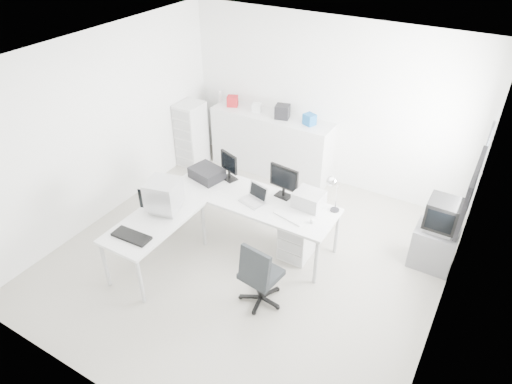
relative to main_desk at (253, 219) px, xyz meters
The scene contains 30 objects.
floor 0.55m from the main_desk, 67.45° to the right, with size 5.00×5.00×0.01m, color silver.
ceiling 2.46m from the main_desk, 67.45° to the right, with size 5.00×5.00×0.01m, color white.
back_wall 2.37m from the main_desk, 85.83° to the left, with size 5.00×0.02×2.80m, color white.
left_wall 2.59m from the main_desk, behind, with size 0.02×5.00×2.80m, color white.
right_wall 2.87m from the main_desk, ahead, with size 0.02×5.00×2.80m, color white.
window 3.02m from the main_desk, 17.41° to the left, with size 0.02×1.20×1.10m, color white, non-canonical shape.
wall_picture 3.05m from the main_desk, ahead, with size 0.04×0.90×0.60m, color black, non-canonical shape.
main_desk is the anchor object (origin of this frame).
side_desk 1.39m from the main_desk, 127.69° to the right, with size 0.70×1.40×0.75m, color silver, non-canonical shape.
drawer_pedestal 0.71m from the main_desk, ahead, with size 0.40×0.50×0.60m, color silver.
inkjet_printer 0.97m from the main_desk, behind, with size 0.46×0.36×0.16m, color black.
lcd_monitor_small 0.84m from the main_desk, 155.56° to the left, with size 0.34×0.19×0.43m, color black, non-canonical shape.
lcd_monitor_large 0.74m from the main_desk, 35.54° to the left, with size 0.44×0.18×0.46m, color black, non-canonical shape.
laptop 0.49m from the main_desk, 63.43° to the right, with size 0.31×0.32×0.21m, color #B7B7BA, non-canonical shape.
white_keyboard 0.77m from the main_desk, 12.99° to the right, with size 0.45×0.14×0.02m, color silver.
white_mouse 1.04m from the main_desk, ahead, with size 0.06×0.06×0.06m, color silver.
laser_printer 0.92m from the main_desk, 16.35° to the left, with size 0.38×0.33×0.22m, color #A5A5A5.
desk_lamp 1.29m from the main_desk, 15.26° to the left, with size 0.15×0.15×0.46m, color silver, non-canonical shape.
crt_monitor 1.34m from the main_desk, 135.00° to the right, with size 0.37×0.37×0.43m, color #B7B7BA, non-canonical shape.
black_keyboard 1.77m from the main_desk, 119.54° to the right, with size 0.50×0.20×0.03m, color black.
office_chair 1.20m from the main_desk, 54.24° to the right, with size 0.56×0.56×0.97m, color #272A2C, non-canonical shape.
tv_cabinet 2.50m from the main_desk, 18.42° to the left, with size 0.55×0.45×0.60m, color slate.
crt_tv 2.54m from the main_desk, 18.42° to the left, with size 0.50×0.48×0.45m, color black, non-canonical shape.
sideboard 2.01m from the main_desk, 111.38° to the left, with size 2.20×0.55×1.10m, color silver.
clutter_box_a 2.55m from the main_desk, 129.35° to the left, with size 0.18×0.16×0.18m, color #A4171D.
clutter_box_b 2.28m from the main_desk, 118.91° to the left, with size 0.15×0.13×0.15m, color silver.
clutter_box_c 2.11m from the main_desk, 105.87° to the left, with size 0.23×0.21×0.23m, color black.
clutter_box_d 2.04m from the main_desk, 90.94° to the left, with size 0.18×0.16×0.18m, color #175CA1.
clutter_bottle 2.77m from the main_desk, 133.84° to the left, with size 0.07×0.07×0.22m, color silver.
filing_cabinet 2.54m from the main_desk, 147.05° to the left, with size 0.42×0.50×1.19m, color silver.
Camera 1 is at (2.54, -4.11, 4.36)m, focal length 32.00 mm.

